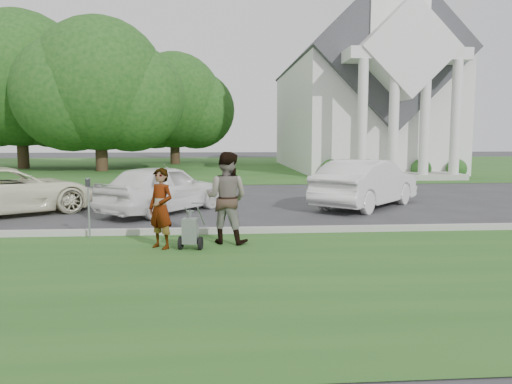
{
  "coord_description": "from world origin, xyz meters",
  "views": [
    {
      "loc": [
        -0.6,
        -10.69,
        2.22
      ],
      "look_at": [
        0.23,
        0.0,
        1.02
      ],
      "focal_mm": 35.0,
      "sensor_mm": 36.0,
      "label": 1
    }
  ],
  "objects": [
    {
      "name": "tree_left",
      "position": [
        -8.01,
        21.99,
        5.11
      ],
      "size": [
        10.63,
        8.4,
        9.71
      ],
      "color": "#332316",
      "rests_on": "ground"
    },
    {
      "name": "person_right",
      "position": [
        -0.41,
        -0.46,
        0.95
      ],
      "size": [
        1.12,
        1.0,
        1.9
      ],
      "primitive_type": "imported",
      "rotation": [
        0.0,
        0.0,
        2.78
      ],
      "color": "#999999",
      "rests_on": "ground"
    },
    {
      "name": "church_lawn",
      "position": [
        0.0,
        27.0,
        0.01
      ],
      "size": [
        80.0,
        30.0,
        0.01
      ],
      "primitive_type": "cube",
      "color": "#25541C",
      "rests_on": "ground"
    },
    {
      "name": "person_left",
      "position": [
        -1.71,
        -0.86,
        0.8
      ],
      "size": [
        0.69,
        0.66,
        1.59
      ],
      "primitive_type": "imported",
      "rotation": [
        0.0,
        0.0,
        -0.66
      ],
      "color": "#999999",
      "rests_on": "ground"
    },
    {
      "name": "grass_strip",
      "position": [
        0.0,
        -3.0,
        0.01
      ],
      "size": [
        80.0,
        7.0,
        0.01
      ],
      "primitive_type": "cube",
      "color": "#25541C",
      "rests_on": "ground"
    },
    {
      "name": "car_b",
      "position": [
        -2.19,
        3.9,
        0.72
      ],
      "size": [
        3.82,
        4.4,
        1.43
      ],
      "primitive_type": "imported",
      "rotation": [
        0.0,
        0.0,
        2.52
      ],
      "color": "white",
      "rests_on": "ground"
    },
    {
      "name": "car_d",
      "position": [
        4.07,
        4.58,
        0.75
      ],
      "size": [
        4.25,
        4.46,
        1.51
      ],
      "primitive_type": "imported",
      "rotation": [
        0.0,
        0.0,
        2.4
      ],
      "color": "silver",
      "rests_on": "ground"
    },
    {
      "name": "curb",
      "position": [
        0.0,
        0.55,
        0.07
      ],
      "size": [
        80.0,
        0.18,
        0.15
      ],
      "primitive_type": "cube",
      "color": "#9E9E93",
      "rests_on": "ground"
    },
    {
      "name": "tree_back",
      "position": [
        -4.01,
        29.99,
        4.73
      ],
      "size": [
        9.61,
        7.6,
        8.89
      ],
      "color": "#332316",
      "rests_on": "ground"
    },
    {
      "name": "church",
      "position": [
        9.0,
        23.11,
        5.94
      ],
      "size": [
        9.19,
        19.0,
        24.1
      ],
      "color": "white",
      "rests_on": "ground"
    },
    {
      "name": "striping_cart",
      "position": [
        -1.13,
        -0.99,
        0.36
      ],
      "size": [
        0.52,
        0.95,
        0.84
      ],
      "rotation": [
        0.0,
        0.0,
        -0.17
      ],
      "color": "black",
      "rests_on": "ground"
    },
    {
      "name": "ground",
      "position": [
        0.0,
        0.0,
        0.0
      ],
      "size": [
        120.0,
        120.0,
        0.0
      ],
      "primitive_type": "plane",
      "color": "#333335",
      "rests_on": "ground"
    },
    {
      "name": "tree_far",
      "position": [
        -14.01,
        24.99,
        5.69
      ],
      "size": [
        11.64,
        9.2,
        10.73
      ],
      "color": "#332316",
      "rests_on": "ground"
    },
    {
      "name": "car_a",
      "position": [
        -6.55,
        3.9,
        0.68
      ],
      "size": [
        5.3,
        4.7,
        1.36
      ],
      "primitive_type": "imported",
      "rotation": [
        0.0,
        0.0,
        2.2
      ],
      "color": "#F2F0CD",
      "rests_on": "ground"
    },
    {
      "name": "parking_meter_near",
      "position": [
        -3.38,
        0.24,
        0.84
      ],
      "size": [
        0.1,
        0.09,
        1.33
      ],
      "color": "gray",
      "rests_on": "ground"
    }
  ]
}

